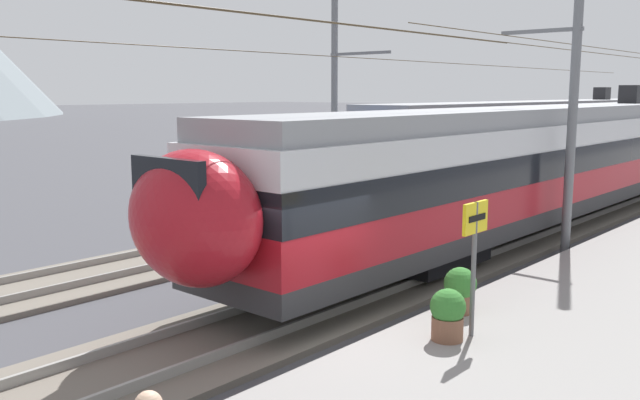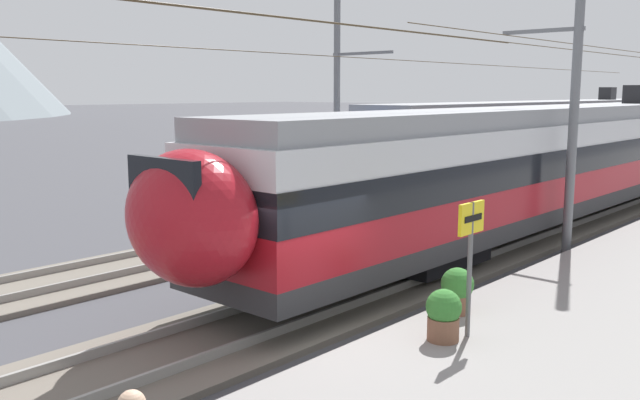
{
  "view_description": "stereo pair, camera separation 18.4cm",
  "coord_description": "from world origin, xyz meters",
  "px_view_note": "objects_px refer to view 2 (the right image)",
  "views": [
    {
      "loc": [
        -8.28,
        -7.4,
        4.3
      ],
      "look_at": [
        4.41,
        3.81,
        1.6
      ],
      "focal_mm": 38.24,
      "sensor_mm": 36.0,
      "label": 1
    },
    {
      "loc": [
        -8.16,
        -7.54,
        4.3
      ],
      "look_at": [
        4.41,
        3.81,
        1.6
      ],
      "focal_mm": 38.24,
      "sensor_mm": 36.0,
      "label": 2
    }
  ],
  "objects_px": {
    "train_far_track": "(566,132)",
    "catenary_mast_far_side": "(341,100)",
    "train_near_platform": "(578,154)",
    "platform_sign": "(471,239)",
    "catenary_mast_mid": "(570,94)",
    "potted_plant_platform_edge": "(457,287)",
    "potted_plant_by_shelter": "(444,313)"
  },
  "relations": [
    {
      "from": "train_near_platform",
      "to": "catenary_mast_far_side",
      "type": "height_order",
      "value": "catenary_mast_far_side"
    },
    {
      "from": "train_near_platform",
      "to": "platform_sign",
      "type": "relative_size",
      "value": 15.24
    },
    {
      "from": "catenary_mast_far_side",
      "to": "platform_sign",
      "type": "distance_m",
      "value": 14.95
    },
    {
      "from": "train_far_track",
      "to": "catenary_mast_mid",
      "type": "distance_m",
      "value": 18.93
    },
    {
      "from": "train_near_platform",
      "to": "train_far_track",
      "type": "xyz_separation_m",
      "value": [
        12.09,
        5.4,
        0.0
      ]
    },
    {
      "from": "platform_sign",
      "to": "potted_plant_platform_edge",
      "type": "relative_size",
      "value": 2.63
    },
    {
      "from": "catenary_mast_far_side",
      "to": "platform_sign",
      "type": "xyz_separation_m",
      "value": [
        -9.84,
        -11.08,
        -2.0
      ]
    },
    {
      "from": "train_far_track",
      "to": "potted_plant_by_shelter",
      "type": "distance_m",
      "value": 27.21
    },
    {
      "from": "train_near_platform",
      "to": "catenary_mast_mid",
      "type": "xyz_separation_m",
      "value": [
        -5.31,
        -1.77,
        2.02
      ]
    },
    {
      "from": "potted_plant_platform_edge",
      "to": "potted_plant_by_shelter",
      "type": "distance_m",
      "value": 1.41
    },
    {
      "from": "train_near_platform",
      "to": "potted_plant_platform_edge",
      "type": "xyz_separation_m",
      "value": [
        -12.33,
        -2.79,
        -1.38
      ]
    },
    {
      "from": "catenary_mast_far_side",
      "to": "potted_plant_platform_edge",
      "type": "bearing_deg",
      "value": -130.86
    },
    {
      "from": "train_near_platform",
      "to": "train_far_track",
      "type": "bearing_deg",
      "value": 24.08
    },
    {
      "from": "potted_plant_platform_edge",
      "to": "potted_plant_by_shelter",
      "type": "relative_size",
      "value": 1.0
    },
    {
      "from": "platform_sign",
      "to": "potted_plant_platform_edge",
      "type": "height_order",
      "value": "platform_sign"
    },
    {
      "from": "train_near_platform",
      "to": "potted_plant_platform_edge",
      "type": "distance_m",
      "value": 12.72
    },
    {
      "from": "catenary_mast_mid",
      "to": "train_near_platform",
      "type": "bearing_deg",
      "value": 18.44
    },
    {
      "from": "train_near_platform",
      "to": "catenary_mast_mid",
      "type": "height_order",
      "value": "catenary_mast_mid"
    },
    {
      "from": "train_far_track",
      "to": "potted_plant_by_shelter",
      "type": "relative_size",
      "value": 41.63
    },
    {
      "from": "catenary_mast_mid",
      "to": "platform_sign",
      "type": "bearing_deg",
      "value": -167.52
    },
    {
      "from": "catenary_mast_mid",
      "to": "catenary_mast_far_side",
      "type": "xyz_separation_m",
      "value": [
        1.94,
        9.33,
        -0.26
      ]
    },
    {
      "from": "train_far_track",
      "to": "potted_plant_platform_edge",
      "type": "distance_m",
      "value": 25.8
    },
    {
      "from": "train_far_track",
      "to": "catenary_mast_far_side",
      "type": "distance_m",
      "value": 15.71
    },
    {
      "from": "train_far_track",
      "to": "catenary_mast_far_side",
      "type": "xyz_separation_m",
      "value": [
        -15.46,
        2.16,
        1.76
      ]
    },
    {
      "from": "potted_plant_by_shelter",
      "to": "train_near_platform",
      "type": "bearing_deg",
      "value": 13.7
    },
    {
      "from": "catenary_mast_mid",
      "to": "potted_plant_platform_edge",
      "type": "relative_size",
      "value": 54.46
    },
    {
      "from": "train_far_track",
      "to": "catenary_mast_mid",
      "type": "height_order",
      "value": "catenary_mast_mid"
    },
    {
      "from": "train_near_platform",
      "to": "catenary_mast_far_side",
      "type": "bearing_deg",
      "value": 114.02
    },
    {
      "from": "catenary_mast_mid",
      "to": "catenary_mast_far_side",
      "type": "relative_size",
      "value": 1.0
    },
    {
      "from": "platform_sign",
      "to": "potted_plant_platform_edge",
      "type": "distance_m",
      "value": 1.61
    },
    {
      "from": "train_near_platform",
      "to": "platform_sign",
      "type": "xyz_separation_m",
      "value": [
        -13.21,
        -3.52,
        -0.24
      ]
    },
    {
      "from": "catenary_mast_mid",
      "to": "potted_plant_platform_edge",
      "type": "bearing_deg",
      "value": -171.71
    }
  ]
}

